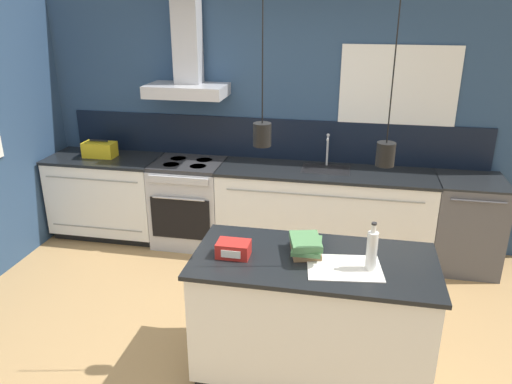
{
  "coord_description": "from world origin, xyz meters",
  "views": [
    {
      "loc": [
        0.84,
        -3.04,
        2.49
      ],
      "look_at": [
        0.11,
        0.62,
        1.05
      ],
      "focal_mm": 35.0,
      "sensor_mm": 36.0,
      "label": 1
    }
  ],
  "objects_px": {
    "bottle_on_island": "(372,250)",
    "book_stack": "(306,246)",
    "red_supply_box": "(233,249)",
    "oven_range": "(190,202)",
    "dishwasher": "(465,224)",
    "yellow_toolbox": "(100,149)"
  },
  "relations": [
    {
      "from": "dishwasher",
      "to": "red_supply_box",
      "type": "xyz_separation_m",
      "value": [
        -1.86,
        -1.9,
        0.51
      ]
    },
    {
      "from": "oven_range",
      "to": "dishwasher",
      "type": "xyz_separation_m",
      "value": [
        2.81,
        0.0,
        -0.0
      ]
    },
    {
      "from": "oven_range",
      "to": "red_supply_box",
      "type": "bearing_deg",
      "value": -63.31
    },
    {
      "from": "dishwasher",
      "to": "book_stack",
      "type": "relative_size",
      "value": 2.91
    },
    {
      "from": "bottle_on_island",
      "to": "book_stack",
      "type": "height_order",
      "value": "bottle_on_island"
    },
    {
      "from": "book_stack",
      "to": "yellow_toolbox",
      "type": "distance_m",
      "value": 2.98
    },
    {
      "from": "oven_range",
      "to": "red_supply_box",
      "type": "relative_size",
      "value": 4.22
    },
    {
      "from": "book_stack",
      "to": "bottle_on_island",
      "type": "bearing_deg",
      "value": -18.62
    },
    {
      "from": "book_stack",
      "to": "dishwasher",
      "type": "bearing_deg",
      "value": 51.69
    },
    {
      "from": "red_supply_box",
      "to": "yellow_toolbox",
      "type": "distance_m",
      "value": 2.71
    },
    {
      "from": "dishwasher",
      "to": "bottle_on_island",
      "type": "height_order",
      "value": "bottle_on_island"
    },
    {
      "from": "dishwasher",
      "to": "yellow_toolbox",
      "type": "relative_size",
      "value": 2.68
    },
    {
      "from": "bottle_on_island",
      "to": "red_supply_box",
      "type": "height_order",
      "value": "bottle_on_island"
    },
    {
      "from": "book_stack",
      "to": "red_supply_box",
      "type": "bearing_deg",
      "value": -164.16
    },
    {
      "from": "oven_range",
      "to": "yellow_toolbox",
      "type": "xyz_separation_m",
      "value": [
        -0.99,
        0.0,
        0.54
      ]
    },
    {
      "from": "oven_range",
      "to": "yellow_toolbox",
      "type": "bearing_deg",
      "value": 179.75
    },
    {
      "from": "dishwasher",
      "to": "book_stack",
      "type": "xyz_separation_m",
      "value": [
        -1.39,
        -1.77,
        0.51
      ]
    },
    {
      "from": "oven_range",
      "to": "red_supply_box",
      "type": "distance_m",
      "value": 2.18
    },
    {
      "from": "dishwasher",
      "to": "bottle_on_island",
      "type": "distance_m",
      "value": 2.22
    },
    {
      "from": "oven_range",
      "to": "bottle_on_island",
      "type": "distance_m",
      "value": 2.71
    },
    {
      "from": "book_stack",
      "to": "oven_range",
      "type": "bearing_deg",
      "value": 128.78
    },
    {
      "from": "bottle_on_island",
      "to": "yellow_toolbox",
      "type": "distance_m",
      "value": 3.41
    }
  ]
}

